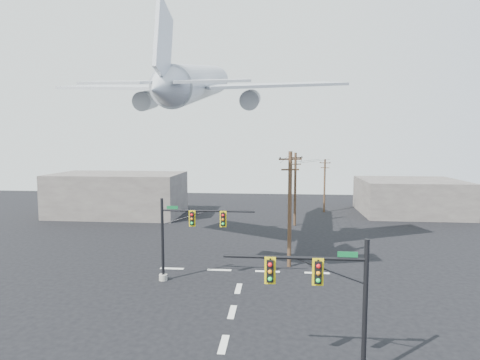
# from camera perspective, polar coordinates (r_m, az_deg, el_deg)

# --- Properties ---
(ground) EXTENTS (120.00, 120.00, 0.00)m
(ground) POSITION_cam_1_polar(r_m,az_deg,el_deg) (22.81, -2.35, -22.32)
(ground) COLOR black
(ground) RESTS_ON ground
(lane_markings) EXTENTS (14.00, 21.20, 0.01)m
(lane_markings) POSITION_cam_1_polar(r_m,az_deg,el_deg) (27.59, -0.79, -17.13)
(lane_markings) COLOR silver
(lane_markings) RESTS_ON ground
(signal_mast_near) EXTENTS (6.62, 0.71, 6.43)m
(signal_mast_near) POSITION_cam_1_polar(r_m,az_deg,el_deg) (19.06, 13.15, -16.78)
(signal_mast_near) COLOR gray
(signal_mast_near) RESTS_ON ground
(signal_mast_far) EXTENTS (7.34, 0.70, 6.35)m
(signal_mast_far) POSITION_cam_1_polar(r_m,az_deg,el_deg) (30.84, -8.16, -7.94)
(signal_mast_far) COLOR gray
(signal_mast_far) RESTS_ON ground
(utility_pole_a) EXTENTS (1.92, 0.65, 9.80)m
(utility_pole_a) POSITION_cam_1_polar(r_m,az_deg,el_deg) (33.92, 7.09, -3.84)
(utility_pole_a) COLOR #4A3020
(utility_pole_a) RESTS_ON ground
(utility_pole_b) EXTENTS (1.79, 0.74, 9.18)m
(utility_pole_b) POSITION_cam_1_polar(r_m,az_deg,el_deg) (50.52, 7.85, -1.08)
(utility_pole_b) COLOR #4A3020
(utility_pole_b) RESTS_ON ground
(utility_pole_c) EXTENTS (1.58, 0.59, 7.92)m
(utility_pole_c) POSITION_cam_1_polar(r_m,az_deg,el_deg) (60.80, 11.93, -0.64)
(utility_pole_c) COLOR #4A3020
(utility_pole_c) RESTS_ON ground
(power_lines) EXTENTS (7.54, 26.61, 0.91)m
(power_lines) POSITION_cam_1_polar(r_m,az_deg,el_deg) (47.20, 8.79, 2.87)
(power_lines) COLOR black
(airliner) EXTENTS (27.37, 28.59, 7.77)m
(airliner) POSITION_cam_1_polar(r_m,az_deg,el_deg) (38.54, -5.98, 13.53)
(airliner) COLOR #A3A9AF
(building_left) EXTENTS (18.00, 10.00, 6.00)m
(building_left) POSITION_cam_1_polar(r_m,az_deg,el_deg) (59.97, -16.96, -1.96)
(building_left) COLOR slate
(building_left) RESTS_ON ground
(building_right) EXTENTS (14.00, 12.00, 5.00)m
(building_right) POSITION_cam_1_polar(r_m,az_deg,el_deg) (63.49, 23.01, -2.20)
(building_right) COLOR slate
(building_right) RESTS_ON ground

